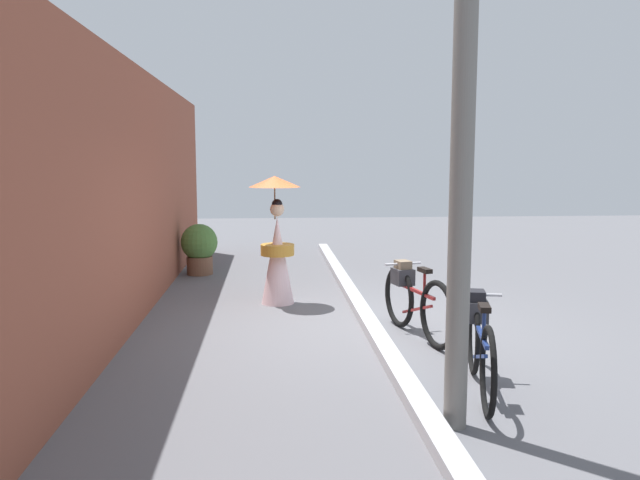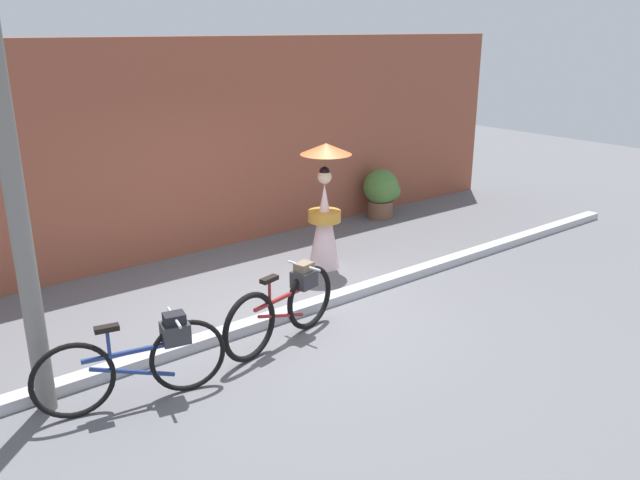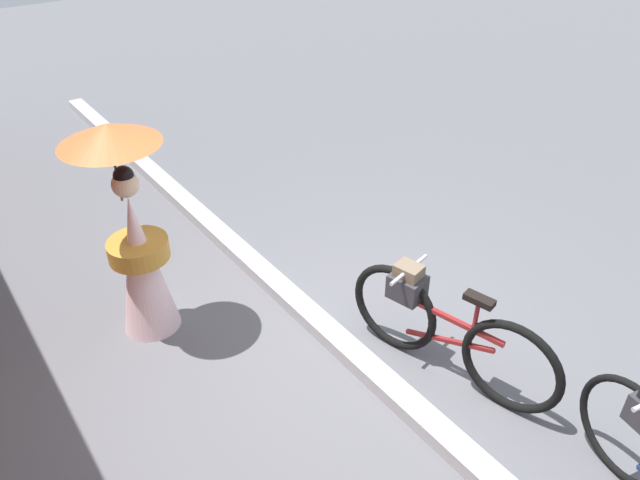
{
  "view_description": "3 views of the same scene",
  "coord_description": "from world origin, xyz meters",
  "px_view_note": "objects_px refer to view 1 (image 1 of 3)",
  "views": [
    {
      "loc": [
        -7.74,
        1.23,
        2.11
      ],
      "look_at": [
        0.16,
        0.6,
        1.09
      ],
      "focal_mm": 35.4,
      "sensor_mm": 36.0,
      "label": 1
    },
    {
      "loc": [
        -4.29,
        -5.97,
        3.45
      ],
      "look_at": [
        0.51,
        0.14,
        0.86
      ],
      "focal_mm": 35.97,
      "sensor_mm": 36.0,
      "label": 2
    },
    {
      "loc": [
        -2.68,
        2.32,
        3.53
      ],
      "look_at": [
        0.25,
        0.14,
        1.09
      ],
      "focal_mm": 33.58,
      "sensor_mm": 36.0,
      "label": 3
    }
  ],
  "objects_px": {
    "bicycle_near_officer": "(415,299)",
    "potted_plant_by_door": "(200,247)",
    "bicycle_far_side": "(479,341)",
    "person_with_parasol": "(277,242)",
    "utility_pole": "(463,120)"
  },
  "relations": [
    {
      "from": "utility_pole",
      "to": "bicycle_near_officer",
      "type": "bearing_deg",
      "value": -5.9
    },
    {
      "from": "bicycle_far_side",
      "to": "person_with_parasol",
      "type": "height_order",
      "value": "person_with_parasol"
    },
    {
      "from": "bicycle_near_officer",
      "to": "potted_plant_by_door",
      "type": "relative_size",
      "value": 1.89
    },
    {
      "from": "utility_pole",
      "to": "person_with_parasol",
      "type": "bearing_deg",
      "value": 16.87
    },
    {
      "from": "bicycle_far_side",
      "to": "utility_pole",
      "type": "bearing_deg",
      "value": 150.12
    },
    {
      "from": "bicycle_near_officer",
      "to": "potted_plant_by_door",
      "type": "distance_m",
      "value": 5.29
    },
    {
      "from": "utility_pole",
      "to": "potted_plant_by_door",
      "type": "bearing_deg",
      "value": 21.52
    },
    {
      "from": "bicycle_near_officer",
      "to": "potted_plant_by_door",
      "type": "height_order",
      "value": "potted_plant_by_door"
    },
    {
      "from": "person_with_parasol",
      "to": "utility_pole",
      "type": "xyz_separation_m",
      "value": [
        -4.45,
        -1.35,
        1.49
      ]
    },
    {
      "from": "utility_pole",
      "to": "bicycle_far_side",
      "type": "bearing_deg",
      "value": -29.88
    },
    {
      "from": "bicycle_near_officer",
      "to": "person_with_parasol",
      "type": "distance_m",
      "value": 2.52
    },
    {
      "from": "bicycle_far_side",
      "to": "utility_pole",
      "type": "xyz_separation_m",
      "value": [
        -0.79,
        0.45,
        1.94
      ]
    },
    {
      "from": "bicycle_far_side",
      "to": "person_with_parasol",
      "type": "relative_size",
      "value": 0.96
    },
    {
      "from": "bicycle_far_side",
      "to": "bicycle_near_officer",
      "type": "bearing_deg",
      "value": 5.85
    },
    {
      "from": "person_with_parasol",
      "to": "bicycle_far_side",
      "type": "bearing_deg",
      "value": -153.84
    }
  ]
}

